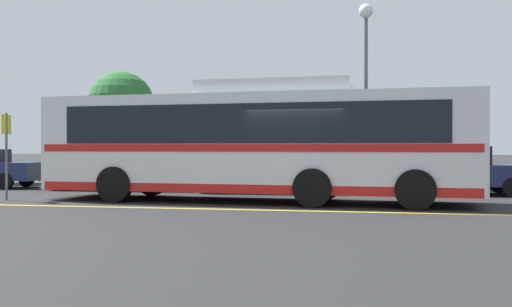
# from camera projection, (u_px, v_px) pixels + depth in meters

# --- Properties ---
(ground_plane) EXTENTS (220.00, 220.00, 0.00)m
(ground_plane) POSITION_uv_depth(u_px,v_px,m) (298.00, 204.00, 16.19)
(ground_plane) COLOR #262628
(lane_strip_0) EXTENTS (32.03, 0.20, 0.01)m
(lane_strip_0) POSITION_uv_depth(u_px,v_px,m) (239.00, 210.00, 14.66)
(lane_strip_0) COLOR gold
(lane_strip_0) RESTS_ON ground_plane
(curb_strip) EXTENTS (40.03, 0.36, 0.15)m
(curb_strip) POSITION_uv_depth(u_px,v_px,m) (282.00, 187.00, 21.89)
(curb_strip) COLOR #99999E
(curb_strip) RESTS_ON ground_plane
(transit_bus) EXTENTS (12.48, 3.42, 3.36)m
(transit_bus) POSITION_uv_depth(u_px,v_px,m) (257.00, 141.00, 16.80)
(transit_bus) COLOR silver
(transit_bus) RESTS_ON ground_plane
(parked_car_1) EXTENTS (4.91, 1.91, 1.48)m
(parked_car_1) POSITION_uv_depth(u_px,v_px,m) (115.00, 169.00, 21.51)
(parked_car_1) COLOR olive
(parked_car_1) RESTS_ON ground_plane
(parked_car_2) EXTENTS (4.41, 2.01, 1.49)m
(parked_car_2) POSITION_uv_depth(u_px,v_px,m) (262.00, 170.00, 20.25)
(parked_car_2) COLOR navy
(parked_car_2) RESTS_ON ground_plane
(parked_car_3) EXTENTS (4.67, 2.04, 1.56)m
(parked_car_3) POSITION_uv_depth(u_px,v_px,m) (458.00, 171.00, 19.39)
(parked_car_3) COLOR navy
(parked_car_3) RESTS_ON ground_plane
(bus_stop_sign) EXTENTS (0.07, 0.40, 2.52)m
(bus_stop_sign) POSITION_uv_depth(u_px,v_px,m) (6.00, 145.00, 17.23)
(bus_stop_sign) COLOR #59595E
(bus_stop_sign) RESTS_ON ground_plane
(street_lamp) EXTENTS (0.53, 0.53, 6.85)m
(street_lamp) POSITION_uv_depth(u_px,v_px,m) (366.00, 53.00, 22.13)
(street_lamp) COLOR #59595E
(street_lamp) RESTS_ON ground_plane
(tree_0) EXTENTS (2.92, 2.92, 4.90)m
(tree_0) POSITION_uv_depth(u_px,v_px,m) (121.00, 105.00, 26.54)
(tree_0) COLOR #513823
(tree_0) RESTS_ON ground_plane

